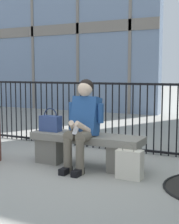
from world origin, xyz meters
TOP-DOWN VIEW (x-y plane):
  - ground_plane at (0.00, 0.00)m, footprint 60.00×60.00m
  - stone_bench at (0.00, 0.00)m, footprint 1.60×0.44m
  - seated_person_with_phone at (0.01, -0.13)m, footprint 0.52×0.66m
  - handbag_on_bench at (-0.58, -0.01)m, footprint 0.31×0.15m
  - shopping_bag at (0.73, -0.25)m, footprint 0.32×0.18m
  - plaza_railing at (0.00, 1.07)m, footprint 8.51×0.04m

SIDE VIEW (x-z plane):
  - ground_plane at x=0.00m, z-range 0.00..0.00m
  - shopping_bag at x=0.73m, z-range -0.04..0.41m
  - stone_bench at x=0.00m, z-range 0.05..0.50m
  - handbag_on_bench at x=-0.58m, z-range 0.40..0.74m
  - plaza_railing at x=0.00m, z-range 0.01..1.15m
  - seated_person_with_phone at x=0.01m, z-range 0.04..1.26m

